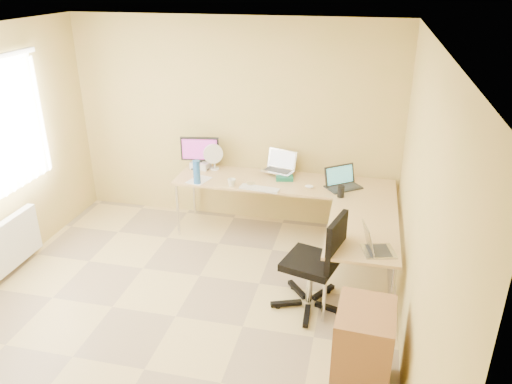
% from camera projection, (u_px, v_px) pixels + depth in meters
% --- Properties ---
extents(floor, '(4.50, 4.50, 0.00)m').
position_uv_depth(floor, '(176.00, 316.00, 4.83)').
color(floor, tan).
rests_on(floor, ground).
extents(ceiling, '(4.50, 4.50, 0.00)m').
position_uv_depth(ceiling, '(153.00, 39.00, 3.77)').
color(ceiling, white).
rests_on(ceiling, ground).
extents(wall_back, '(4.50, 0.00, 4.50)m').
position_uv_depth(wall_back, '(234.00, 123.00, 6.30)').
color(wall_back, tan).
rests_on(wall_back, ground).
extents(wall_right, '(0.00, 4.50, 4.50)m').
position_uv_depth(wall_right, '(418.00, 220.00, 3.87)').
color(wall_right, tan).
rests_on(wall_right, ground).
extents(desk_main, '(2.65, 0.70, 0.73)m').
position_uv_depth(desk_main, '(283.00, 208.00, 6.18)').
color(desk_main, tan).
rests_on(desk_main, ground).
extents(desk_return, '(0.70, 1.30, 0.73)m').
position_uv_depth(desk_return, '(360.00, 260.00, 5.09)').
color(desk_return, tan).
rests_on(desk_return, ground).
extents(monitor, '(0.51, 0.23, 0.42)m').
position_uv_depth(monitor, '(200.00, 153.00, 6.35)').
color(monitor, black).
rests_on(monitor, desk_main).
extents(book_stack, '(0.26, 0.32, 0.05)m').
position_uv_depth(book_stack, '(284.00, 176.00, 6.14)').
color(book_stack, '#135C45').
rests_on(book_stack, desk_main).
extents(laptop_center, '(0.46, 0.40, 0.25)m').
position_uv_depth(laptop_center, '(279.00, 162.00, 6.16)').
color(laptop_center, silver).
rests_on(laptop_center, desk_main).
extents(laptop_black, '(0.49, 0.48, 0.25)m').
position_uv_depth(laptop_black, '(344.00, 178.00, 5.80)').
color(laptop_black, black).
rests_on(laptop_black, desk_main).
extents(keyboard, '(0.48, 0.18, 0.02)m').
position_uv_depth(keyboard, '(259.00, 189.00, 5.81)').
color(keyboard, silver).
rests_on(keyboard, desk_main).
extents(mouse, '(0.12, 0.09, 0.04)m').
position_uv_depth(mouse, '(309.00, 186.00, 5.85)').
color(mouse, white).
rests_on(mouse, desk_main).
extents(mug, '(0.11, 0.11, 0.09)m').
position_uv_depth(mug, '(232.00, 183.00, 5.88)').
color(mug, silver).
rests_on(mug, desk_main).
extents(cd_stack, '(0.14, 0.14, 0.03)m').
position_uv_depth(cd_stack, '(251.00, 184.00, 5.92)').
color(cd_stack, silver).
rests_on(cd_stack, desk_main).
extents(water_bottle, '(0.09, 0.09, 0.30)m').
position_uv_depth(water_bottle, '(197.00, 172.00, 5.91)').
color(water_bottle, '#275DAA').
rests_on(water_bottle, desk_main).
extents(papers, '(0.27, 0.34, 0.01)m').
position_uv_depth(papers, '(199.00, 180.00, 6.06)').
color(papers, white).
rests_on(papers, desk_main).
extents(white_box, '(0.26, 0.21, 0.09)m').
position_uv_depth(white_box, '(201.00, 165.00, 6.42)').
color(white_box, silver).
rests_on(white_box, desk_main).
extents(desk_fan, '(0.33, 0.33, 0.32)m').
position_uv_depth(desk_fan, '(214.00, 158.00, 6.33)').
color(desk_fan, white).
rests_on(desk_fan, desk_main).
extents(black_cup, '(0.10, 0.10, 0.13)m').
position_uv_depth(black_cup, '(341.00, 192.00, 5.60)').
color(black_cup, black).
rests_on(black_cup, desk_main).
extents(laptop_return, '(0.39, 0.34, 0.22)m').
position_uv_depth(laptop_return, '(380.00, 241.00, 4.48)').
color(laptop_return, '#B9B9B9').
rests_on(laptop_return, desk_return).
extents(office_chair, '(0.77, 0.77, 1.04)m').
position_uv_depth(office_chair, '(311.00, 262.00, 4.79)').
color(office_chair, black).
rests_on(office_chair, ground).
extents(cabinet, '(0.46, 0.56, 0.74)m').
position_uv_depth(cabinet, '(363.00, 349.00, 3.90)').
color(cabinet, '#9C4920').
rests_on(cabinet, ground).
extents(radiator, '(0.09, 0.80, 0.55)m').
position_uv_depth(radiator, '(13.00, 242.00, 5.46)').
color(radiator, white).
rests_on(radiator, ground).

